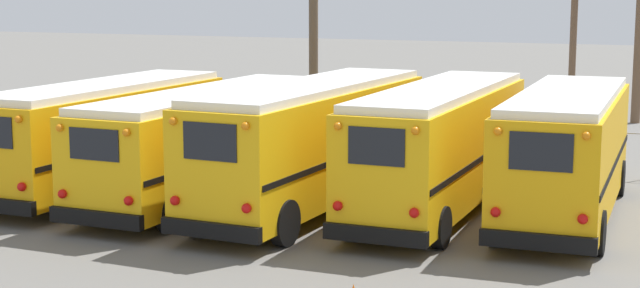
{
  "coord_description": "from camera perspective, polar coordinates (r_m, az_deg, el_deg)",
  "views": [
    {
      "loc": [
        10.14,
        -23.77,
        5.78
      ],
      "look_at": [
        0.0,
        0.01,
        1.64
      ],
      "focal_mm": 55.0,
      "sensor_mm": 36.0,
      "label": 1
    }
  ],
  "objects": [
    {
      "name": "school_bus_1",
      "position": [
        27.27,
        -6.42,
        0.3
      ],
      "size": [
        2.73,
        10.59,
        2.99
      ],
      "color": "#EAAA0F",
      "rests_on": "ground"
    },
    {
      "name": "school_bus_4",
      "position": [
        25.32,
        14.13,
        -0.33
      ],
      "size": [
        2.84,
        9.47,
        3.23
      ],
      "color": "#E5A00C",
      "rests_on": "ground"
    },
    {
      "name": "school_bus_2",
      "position": [
        25.72,
        -0.43,
        0.22
      ],
      "size": [
        2.85,
        10.48,
        3.32
      ],
      "color": "#EAAA0F",
      "rests_on": "ground"
    },
    {
      "name": "ground_plane",
      "position": [
        26.48,
        -0.01,
        -3.51
      ],
      "size": [
        160.0,
        160.0,
        0.0
      ],
      "primitive_type": "plane",
      "color": "#66635E"
    },
    {
      "name": "fence_line",
      "position": [
        32.75,
        4.8,
        0.66
      ],
      "size": [
        20.72,
        0.06,
        1.42
      ],
      "color": "#939399",
      "rests_on": "ground"
    },
    {
      "name": "school_bus_3",
      "position": [
        25.65,
        7.02,
        0.02
      ],
      "size": [
        2.49,
        10.23,
        3.26
      ],
      "color": "#EAAA0F",
      "rests_on": "ground"
    },
    {
      "name": "school_bus_0",
      "position": [
        28.61,
        -12.34,
        0.68
      ],
      "size": [
        2.57,
        9.51,
        3.11
      ],
      "color": "#E5A00C",
      "rests_on": "ground"
    },
    {
      "name": "utility_pole",
      "position": [
        37.5,
        -0.38,
        6.96
      ],
      "size": [
        1.8,
        0.35,
        8.55
      ],
      "color": "brown",
      "rests_on": "ground"
    }
  ]
}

